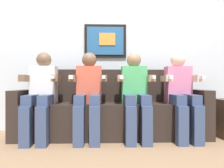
{
  "coord_description": "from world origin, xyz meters",
  "views": [
    {
      "loc": [
        -0.1,
        -2.53,
        0.71
      ],
      "look_at": [
        0.0,
        0.15,
        0.7
      ],
      "focal_mm": 34.47,
      "sensor_mm": 36.0,
      "label": 1
    }
  ],
  "objects_px": {
    "person_leftmost": "(41,92)",
    "person_right_center": "(135,91)",
    "person_left_center": "(89,92)",
    "person_rightmost": "(181,91)",
    "couch": "(112,113)"
  },
  "relations": [
    {
      "from": "couch",
      "to": "person_leftmost",
      "type": "distance_m",
      "value": 0.94
    },
    {
      "from": "person_rightmost",
      "to": "person_leftmost",
      "type": "bearing_deg",
      "value": 179.98
    },
    {
      "from": "person_leftmost",
      "to": "person_right_center",
      "type": "xyz_separation_m",
      "value": [
        1.17,
        -0.0,
        0.0
      ]
    },
    {
      "from": "couch",
      "to": "person_right_center",
      "type": "distance_m",
      "value": 0.45
    },
    {
      "from": "person_left_center",
      "to": "couch",
      "type": "bearing_deg",
      "value": 29.96
    },
    {
      "from": "person_left_center",
      "to": "person_rightmost",
      "type": "height_order",
      "value": "same"
    },
    {
      "from": "person_leftmost",
      "to": "person_rightmost",
      "type": "distance_m",
      "value": 1.76
    },
    {
      "from": "couch",
      "to": "person_rightmost",
      "type": "relative_size",
      "value": 2.24
    },
    {
      "from": "person_right_center",
      "to": "person_rightmost",
      "type": "distance_m",
      "value": 0.59
    },
    {
      "from": "person_leftmost",
      "to": "person_right_center",
      "type": "height_order",
      "value": "same"
    },
    {
      "from": "person_leftmost",
      "to": "person_rightmost",
      "type": "height_order",
      "value": "same"
    },
    {
      "from": "couch",
      "to": "person_left_center",
      "type": "height_order",
      "value": "person_left_center"
    },
    {
      "from": "person_left_center",
      "to": "person_rightmost",
      "type": "bearing_deg",
      "value": 0.0
    },
    {
      "from": "person_leftmost",
      "to": "person_left_center",
      "type": "xyz_separation_m",
      "value": [
        0.59,
        -0.0,
        0.0
      ]
    },
    {
      "from": "couch",
      "to": "person_left_center",
      "type": "distance_m",
      "value": 0.45
    }
  ]
}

